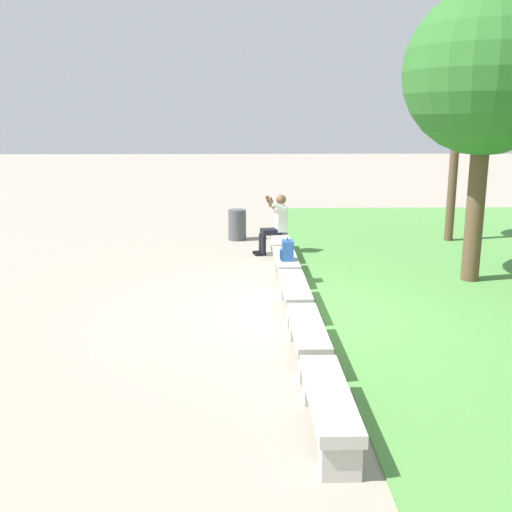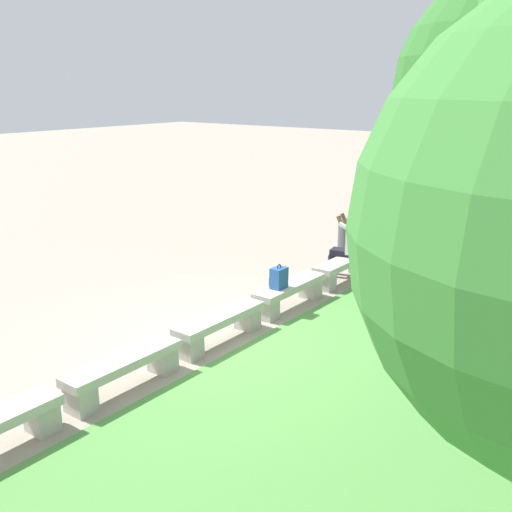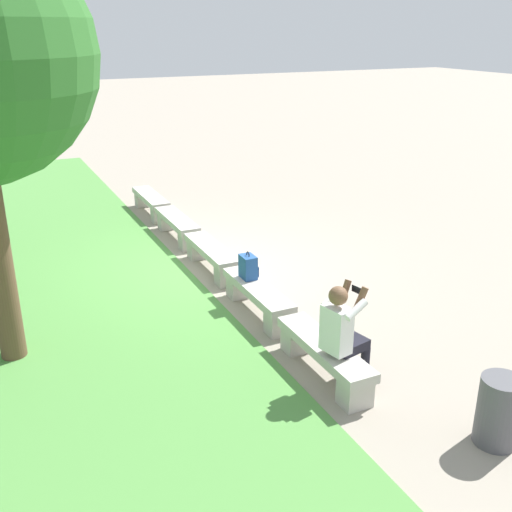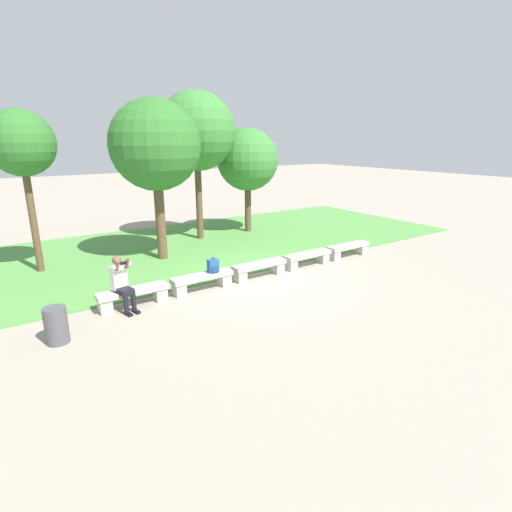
{
  "view_description": "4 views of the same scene",
  "coord_description": "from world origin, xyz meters",
  "px_view_note": "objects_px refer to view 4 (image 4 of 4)",
  "views": [
    {
      "loc": [
        8.96,
        -0.82,
        2.99
      ],
      "look_at": [
        -0.71,
        -0.59,
        0.72
      ],
      "focal_mm": 42.0,
      "sensor_mm": 36.0,
      "label": 1
    },
    {
      "loc": [
        6.32,
        5.56,
        3.78
      ],
      "look_at": [
        -1.12,
        -0.18,
        1.08
      ],
      "focal_mm": 42.0,
      "sensor_mm": 36.0,
      "label": 2
    },
    {
      "loc": [
        -9.1,
        3.48,
        4.04
      ],
      "look_at": [
        -1.58,
        -0.11,
        0.8
      ],
      "focal_mm": 42.0,
      "sensor_mm": 36.0,
      "label": 3
    },
    {
      "loc": [
        -6.37,
        -9.09,
        3.92
      ],
      "look_at": [
        -0.55,
        -0.62,
        0.89
      ],
      "focal_mm": 28.0,
      "sensor_mm": 36.0,
      "label": 4
    }
  ],
  "objects_px": {
    "bench_main": "(133,295)",
    "tree_behind_wall": "(248,160)",
    "tree_left_background": "(21,145)",
    "person_photographer": "(121,281)",
    "tree_far_back": "(196,132)",
    "bench_far": "(308,257)",
    "trash_bin": "(56,325)",
    "bench_near": "(202,280)",
    "bench_end": "(348,249)",
    "backpack": "(213,266)",
    "bench_mid": "(260,268)",
    "tree_right_background": "(155,146)"
  },
  "relations": [
    {
      "from": "bench_main",
      "to": "tree_behind_wall",
      "type": "distance_m",
      "value": 8.99
    },
    {
      "from": "bench_main",
      "to": "tree_left_background",
      "type": "xyz_separation_m",
      "value": [
        -1.5,
        4.22,
        3.47
      ]
    },
    {
      "from": "bench_main",
      "to": "tree_behind_wall",
      "type": "relative_size",
      "value": 0.39
    },
    {
      "from": "person_photographer",
      "to": "tree_far_back",
      "type": "distance_m",
      "value": 7.87
    },
    {
      "from": "person_photographer",
      "to": "tree_far_back",
      "type": "bearing_deg",
      "value": 48.3
    },
    {
      "from": "bench_far",
      "to": "trash_bin",
      "type": "height_order",
      "value": "trash_bin"
    },
    {
      "from": "bench_main",
      "to": "bench_near",
      "type": "relative_size",
      "value": 1.0
    },
    {
      "from": "bench_far",
      "to": "person_photographer",
      "type": "xyz_separation_m",
      "value": [
        -5.87,
        -0.08,
        0.44
      ]
    },
    {
      "from": "bench_far",
      "to": "bench_end",
      "type": "bearing_deg",
      "value": 0.0
    },
    {
      "from": "backpack",
      "to": "tree_behind_wall",
      "type": "distance_m",
      "value": 7.36
    },
    {
      "from": "bench_mid",
      "to": "tree_behind_wall",
      "type": "bearing_deg",
      "value": 59.79
    },
    {
      "from": "bench_far",
      "to": "backpack",
      "type": "xyz_separation_m",
      "value": [
        -3.4,
        -0.01,
        0.33
      ]
    },
    {
      "from": "tree_behind_wall",
      "to": "tree_far_back",
      "type": "xyz_separation_m",
      "value": [
        -2.33,
        -0.01,
        1.12
      ]
    },
    {
      "from": "tree_behind_wall",
      "to": "tree_right_background",
      "type": "relative_size",
      "value": 0.85
    },
    {
      "from": "person_photographer",
      "to": "backpack",
      "type": "distance_m",
      "value": 2.47
    },
    {
      "from": "tree_right_background",
      "to": "bench_near",
      "type": "bearing_deg",
      "value": -93.95
    },
    {
      "from": "bench_mid",
      "to": "bench_near",
      "type": "bearing_deg",
      "value": 180.0
    },
    {
      "from": "bench_mid",
      "to": "bench_end",
      "type": "xyz_separation_m",
      "value": [
        3.73,
        0.0,
        0.0
      ]
    },
    {
      "from": "tree_right_background",
      "to": "tree_behind_wall",
      "type": "bearing_deg",
      "value": 21.41
    },
    {
      "from": "bench_far",
      "to": "tree_behind_wall",
      "type": "height_order",
      "value": "tree_behind_wall"
    },
    {
      "from": "bench_near",
      "to": "tree_right_background",
      "type": "xyz_separation_m",
      "value": [
        0.23,
        3.39,
        3.41
      ]
    },
    {
      "from": "tree_behind_wall",
      "to": "trash_bin",
      "type": "bearing_deg",
      "value": -144.43
    },
    {
      "from": "bench_main",
      "to": "trash_bin",
      "type": "relative_size",
      "value": 2.27
    },
    {
      "from": "bench_mid",
      "to": "bench_end",
      "type": "bearing_deg",
      "value": 0.0
    },
    {
      "from": "bench_far",
      "to": "bench_end",
      "type": "distance_m",
      "value": 1.87
    },
    {
      "from": "backpack",
      "to": "tree_far_back",
      "type": "height_order",
      "value": "tree_far_back"
    },
    {
      "from": "person_photographer",
      "to": "tree_right_background",
      "type": "relative_size",
      "value": 0.26
    },
    {
      "from": "bench_main",
      "to": "bench_near",
      "type": "height_order",
      "value": "same"
    },
    {
      "from": "bench_mid",
      "to": "bench_end",
      "type": "distance_m",
      "value": 3.73
    },
    {
      "from": "backpack",
      "to": "tree_left_background",
      "type": "relative_size",
      "value": 0.09
    },
    {
      "from": "bench_main",
      "to": "bench_near",
      "type": "bearing_deg",
      "value": 0.0
    },
    {
      "from": "bench_far",
      "to": "tree_left_background",
      "type": "distance_m",
      "value": 8.96
    },
    {
      "from": "bench_mid",
      "to": "person_photographer",
      "type": "distance_m",
      "value": 4.03
    },
    {
      "from": "bench_near",
      "to": "trash_bin",
      "type": "height_order",
      "value": "trash_bin"
    },
    {
      "from": "trash_bin",
      "to": "tree_right_background",
      "type": "bearing_deg",
      "value": 47.7
    },
    {
      "from": "bench_main",
      "to": "trash_bin",
      "type": "xyz_separation_m",
      "value": [
        -1.84,
        -0.94,
        0.08
      ]
    },
    {
      "from": "bench_main",
      "to": "tree_right_background",
      "type": "xyz_separation_m",
      "value": [
        2.1,
        3.39,
        3.41
      ]
    },
    {
      "from": "backpack",
      "to": "trash_bin",
      "type": "height_order",
      "value": "backpack"
    },
    {
      "from": "bench_end",
      "to": "tree_left_background",
      "type": "xyz_separation_m",
      "value": [
        -8.97,
        4.22,
        3.47
      ]
    },
    {
      "from": "bench_mid",
      "to": "backpack",
      "type": "bearing_deg",
      "value": -179.76
    },
    {
      "from": "tree_left_background",
      "to": "tree_far_back",
      "type": "relative_size",
      "value": 0.83
    },
    {
      "from": "bench_end",
      "to": "person_photographer",
      "type": "bearing_deg",
      "value": -179.44
    },
    {
      "from": "backpack",
      "to": "person_photographer",
      "type": "bearing_deg",
      "value": -178.4
    },
    {
      "from": "bench_far",
      "to": "bench_near",
      "type": "bearing_deg",
      "value": 180.0
    },
    {
      "from": "bench_far",
      "to": "tree_far_back",
      "type": "bearing_deg",
      "value": 102.52
    },
    {
      "from": "bench_near",
      "to": "tree_right_background",
      "type": "relative_size",
      "value": 0.33
    },
    {
      "from": "backpack",
      "to": "trash_bin",
      "type": "distance_m",
      "value": 4.15
    },
    {
      "from": "bench_end",
      "to": "tree_far_back",
      "type": "xyz_separation_m",
      "value": [
        -3.02,
        5.21,
        3.88
      ]
    },
    {
      "from": "tree_far_back",
      "to": "bench_mid",
      "type": "bearing_deg",
      "value": -97.75
    },
    {
      "from": "bench_near",
      "to": "tree_left_background",
      "type": "height_order",
      "value": "tree_left_background"
    }
  ]
}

